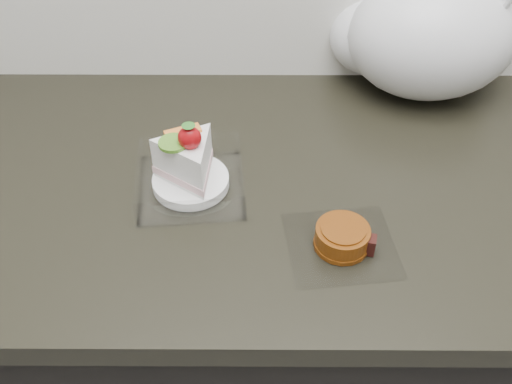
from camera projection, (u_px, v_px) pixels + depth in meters
name	position (u px, v px, depth m)	size (l,w,h in m)	color
counter	(294.00, 331.00, 1.24)	(2.04, 0.64, 0.90)	black
cake_tray	(190.00, 171.00, 0.89)	(0.18, 0.18, 0.13)	white
mooncake_wrap	(343.00, 239.00, 0.81)	(0.17, 0.16, 0.04)	white
plastic_bag	(421.00, 36.00, 1.04)	(0.38, 0.32, 0.28)	silver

